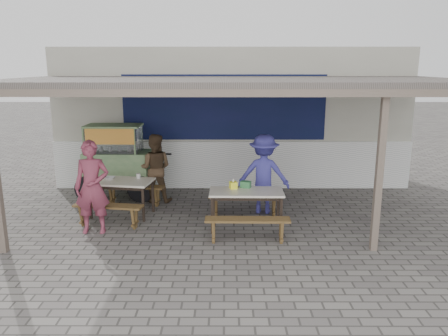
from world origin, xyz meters
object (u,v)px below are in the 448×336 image
vendor_cart (117,158)px  patron_street_side (92,187)px  patron_wall_side (155,168)px  table_left (121,184)px  bench_right_street (247,225)px  bench_left_wall (134,191)px  table_right (246,195)px  donation_box (246,184)px  bench_right_wall (245,201)px  patron_right_table (264,174)px  tissue_box (233,185)px  condiment_jar (138,176)px  bench_left_street (108,211)px  condiment_bowl (110,178)px

vendor_cart → patron_street_side: size_ratio=1.25×
patron_street_side → patron_wall_side: patron_street_side is taller
table_left → bench_right_street: 2.94m
bench_left_wall → patron_wall_side: size_ratio=0.88×
table_right → donation_box: (-0.00, 0.23, 0.14)m
bench_right_wall → patron_right_table: (0.40, 0.27, 0.50)m
patron_street_side → tissue_box: bearing=5.0°
table_right → condiment_jar: bearing=157.6°
bench_left_street → patron_street_side: patron_street_side is taller
table_right → bench_right_wall: (0.01, 0.70, -0.33)m
table_right → condiment_jar: condiment_jar is taller
vendor_cart → condiment_jar: bearing=-55.5°
bench_right_wall → tissue_box: (-0.25, -0.53, 0.48)m
bench_left_street → patron_street_side: size_ratio=0.79×
donation_box → bench_right_street: bearing=-90.4°
table_left → bench_right_wall: size_ratio=0.90×
bench_right_street → donation_box: donation_box is taller
bench_left_wall → bench_right_wall: 2.56m
bench_right_street → patron_right_table: size_ratio=0.89×
patron_wall_side → donation_box: (2.00, -1.49, 0.03)m
bench_left_wall → patron_street_side: patron_street_side is taller
vendor_cart → donation_box: size_ratio=11.53×
bench_right_wall → table_left: bearing=179.5°
tissue_box → condiment_bowl: tissue_box is taller
table_left → table_right: same height
table_left → tissue_box: bearing=-5.4°
vendor_cart → patron_wall_side: size_ratio=1.40×
tissue_box → condiment_bowl: (-2.56, 0.68, -0.04)m
bench_left_street → donation_box: (2.65, 0.17, 0.48)m
table_right → vendor_cart: 3.59m
bench_left_wall → condiment_jar: size_ratio=13.86×
bench_left_wall → condiment_jar: 0.71m
condiment_jar → patron_right_table: bearing=0.4°
condiment_jar → patron_street_side: bearing=-118.7°
bench_right_wall → donation_box: bearing=-90.6°
table_left → bench_left_street: bearing=-90.0°
table_right → tissue_box: (-0.24, 0.17, 0.15)m
bench_right_wall → condiment_bowl: condiment_bowl is taller
tissue_box → bench_left_street: bearing=-177.5°
vendor_cart → patron_wall_side: bearing=-17.4°
tissue_box → bench_left_wall: bearing=149.8°
patron_wall_side → condiment_jar: (-0.23, -0.77, 0.02)m
condiment_bowl → vendor_cart: bearing=96.5°
table_left → bench_left_wall: (0.11, 0.69, -0.34)m
bench_left_street → table_right: bearing=7.5°
bench_left_wall → condiment_bowl: size_ratio=6.59×
table_right → patron_street_side: size_ratio=0.80×
patron_street_side → patron_wall_side: bearing=63.1°
patron_wall_side → table_left: bearing=63.9°
table_right → bench_right_street: 0.77m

